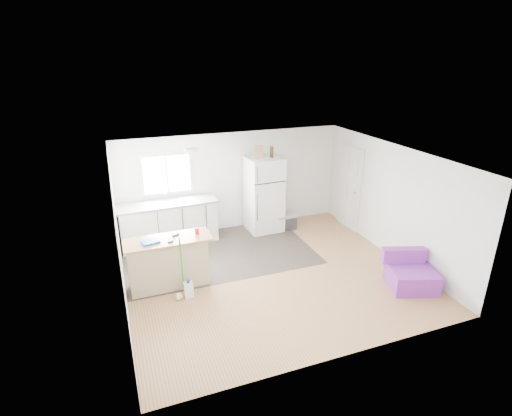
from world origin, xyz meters
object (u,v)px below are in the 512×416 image
Objects in this scene: refrigerator at (264,194)px; cooler at (285,221)px; blue_tray at (150,242)px; mop at (180,287)px; kitchen_cabinets at (169,222)px; red_cup at (197,231)px; peninsula at (168,262)px; bottle_right at (272,152)px; bottle_left at (272,152)px; cleaner_jug at (189,290)px; cardboard_box at (258,152)px; purple_seat at (410,274)px.

cooler is (0.50, -0.18, -0.71)m from refrigerator.
mop is at bearing -49.20° from blue_tray.
cooler is at bearing -6.47° from kitchen_cabinets.
mop is at bearing -131.81° from red_cup.
peninsula is at bearing 114.23° from mop.
refrigerator is 7.33× the size of bottle_right.
cleaner_jug is at bearing -138.37° from bottle_left.
blue_tray is 1.00× the size of cardboard_box.
refrigerator is at bearing 158.08° from cooler.
kitchen_cabinets reaches higher than red_cup.
purple_seat is at bearing -2.65° from mop.
red_cup is (0.58, 0.03, 0.54)m from peninsula.
kitchen_cabinets is at bearing 177.32° from bottle_left.
peninsula is at bearing 8.96° from blue_tray.
blue_tray is (-0.87, -0.08, -0.04)m from red_cup.
blue_tray is 3.73m from bottle_right.
mop is (-0.15, 0.02, 0.08)m from cleaner_jug.
kitchen_cabinets is 2.90m from bottle_right.
blue_tray is (-0.39, 0.45, 0.75)m from mop.
mop is at bearing -96.56° from kitchen_cabinets.
kitchen_cabinets is at bearing 98.73° from red_cup.
bottle_right is at bearing -2.86° from kitchen_cabinets.
blue_tray is at bearing -156.43° from cooler.
blue_tray reaches higher than cooler.
red_cup is at bearing -137.55° from cardboard_box.
peninsula is at bearing 178.63° from purple_seat.
purple_seat is at bearing -16.13° from cleaner_jug.
bottle_left is (2.79, 1.73, 1.47)m from peninsula.
mop is at bearing -139.62° from bottle_right.
cardboard_box reaches higher than mop.
bottle_left reaches higher than kitchen_cabinets.
cooler is 1.54× the size of cleaner_jug.
purple_seat is 4.18m from cardboard_box.
mop reaches higher than cleaner_jug.
purple_seat is at bearing -19.04° from blue_tray.
refrigerator is 6.11× the size of blue_tray.
kitchen_cabinets is 5.24m from purple_seat.
kitchen_cabinets reaches higher than peninsula.
blue_tray is 1.20× the size of bottle_right.
blue_tray is (-0.59, -1.89, 0.48)m from kitchen_cabinets.
kitchen_cabinets is at bearing 176.28° from refrigerator.
kitchen_cabinets reaches higher than cooler.
kitchen_cabinets is 1.84× the size of mop.
bottle_left is (-1.44, 3.34, 1.71)m from purple_seat.
refrigerator is 15.27× the size of red_cup.
kitchen_cabinets is 2.85m from cooler.
bottle_right is at bearing 32.02° from peninsula.
cooler is 3.11m from red_cup.
bottle_right is at bearing 8.40° from cardboard_box.
kitchen_cabinets is 1.91m from red_cup.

